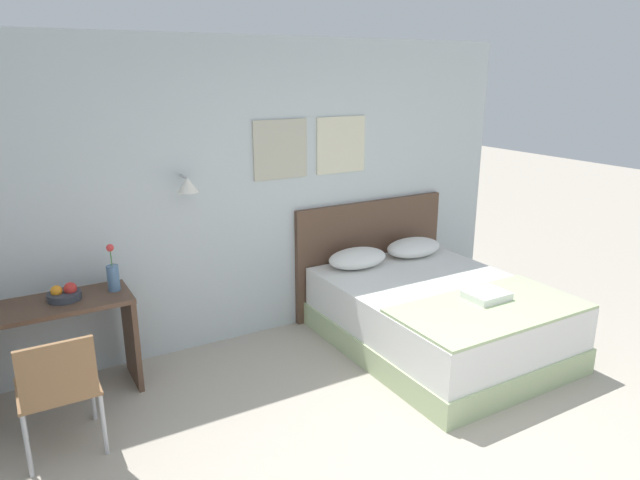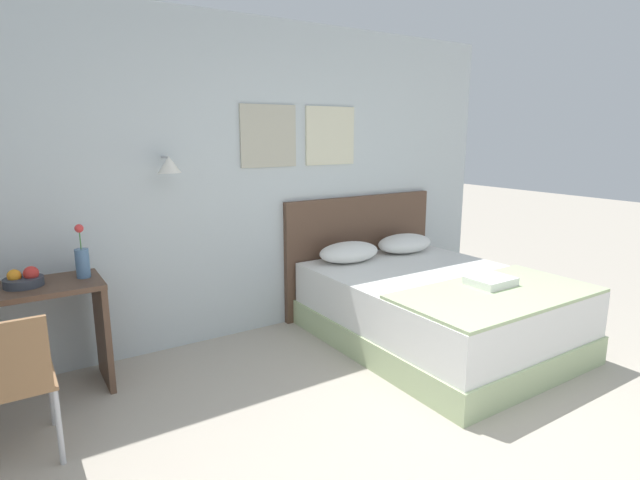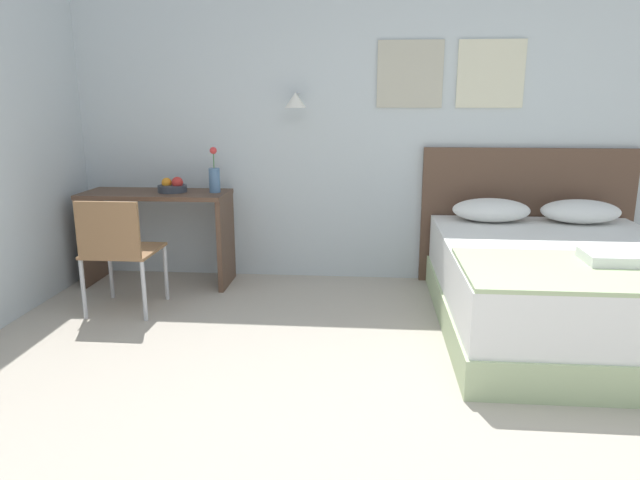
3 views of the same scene
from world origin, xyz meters
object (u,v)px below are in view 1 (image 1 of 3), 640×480
object	(u,v)px
pillow_left	(357,258)
pillow_right	(413,247)
bed	(437,317)
flower_vase	(113,275)
desk	(49,334)
desk_chair	(58,385)
folded_towel_near_foot	(487,295)
fruit_bowl	(64,294)
throw_blanket	(490,309)
headboard	(370,255)

from	to	relation	value
pillow_left	pillow_right	size ratio (longest dim) A/B	1.00
bed	flower_vase	size ratio (longest dim) A/B	5.55
desk	desk_chair	world-z (taller)	desk_chair
folded_towel_near_foot	fruit_bowl	bearing A→B (deg)	157.52
pillow_left	bed	bearing A→B (deg)	-66.44
desk_chair	desk	bearing A→B (deg)	88.34
pillow_left	throw_blanket	distance (m)	1.40
pillow_right	desk	world-z (taller)	desk
throw_blanket	headboard	bearing A→B (deg)	90.00
desk_chair	flower_vase	world-z (taller)	flower_vase
headboard	pillow_right	world-z (taller)	headboard
headboard	bed	bearing A→B (deg)	-90.00
pillow_left	pillow_right	xyz separation A→B (m)	(0.67, 0.00, 0.00)
pillow_right	folded_towel_near_foot	size ratio (longest dim) A/B	1.83
headboard	desk	world-z (taller)	headboard
bed	headboard	xyz separation A→B (m)	(0.00, 1.04, 0.28)
fruit_bowl	folded_towel_near_foot	bearing A→B (deg)	-22.48
flower_vase	desk	bearing A→B (deg)	-177.03
throw_blanket	folded_towel_near_foot	distance (m)	0.18
pillow_left	headboard	bearing A→B (deg)	38.61
bed	headboard	size ratio (longest dim) A/B	1.19
pillow_left	desk	xyz separation A→B (m)	(-2.69, -0.00, -0.13)
bed	desk_chair	world-z (taller)	desk_chair
bed	desk_chair	bearing A→B (deg)	179.16
folded_towel_near_foot	throw_blanket	bearing A→B (deg)	-125.23
desk	fruit_bowl	world-z (taller)	fruit_bowl
desk_chair	folded_towel_near_foot	bearing A→B (deg)	-8.86
pillow_left	pillow_right	world-z (taller)	same
fruit_bowl	flower_vase	distance (m)	0.36
pillow_left	desk	world-z (taller)	desk
desk	desk_chair	size ratio (longest dim) A/B	1.40
pillow_left	desk	distance (m)	2.69
pillow_right	throw_blanket	size ratio (longest dim) A/B	0.39
bed	pillow_left	world-z (taller)	pillow_left
folded_towel_near_foot	flower_vase	distance (m)	2.93
pillow_right	flower_vase	distance (m)	2.88
bed	pillow_left	distance (m)	0.93
throw_blanket	bed	bearing A→B (deg)	90.00
desk	flower_vase	bearing A→B (deg)	2.97
desk	desk_chair	xyz separation A→B (m)	(-0.02, -0.73, -0.03)
desk	fruit_bowl	size ratio (longest dim) A/B	5.05
folded_towel_near_foot	desk_chair	size ratio (longest dim) A/B	0.39
headboard	fruit_bowl	xyz separation A→B (m)	(-2.88, -0.25, 0.25)
pillow_left	flower_vase	distance (m)	2.21
bed	throw_blanket	bearing A→B (deg)	-90.00
bed	desk	xyz separation A→B (m)	(-3.03, 0.77, 0.25)
folded_towel_near_foot	desk_chair	bearing A→B (deg)	171.14
bed	pillow_right	distance (m)	0.93
pillow_left	folded_towel_near_foot	xyz separation A→B (m)	(0.44, -1.22, -0.04)
flower_vase	desk_chair	bearing A→B (deg)	-124.17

